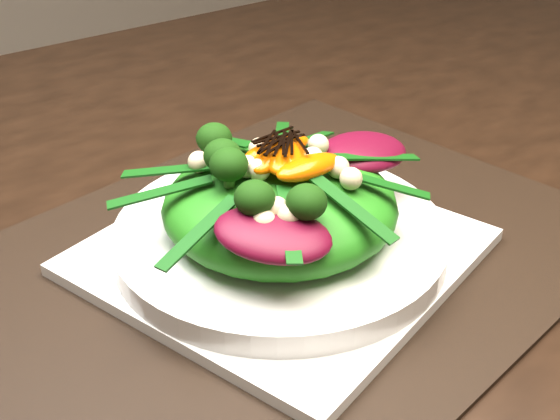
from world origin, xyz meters
TOP-DOWN VIEW (x-y plane):
  - dining_table at (0.00, 0.00)m, footprint 1.60×0.90m
  - placemat at (-0.14, -0.18)m, footprint 0.59×0.48m
  - plate_base at (-0.14, -0.18)m, footprint 0.33×0.33m
  - salad_bowl at (-0.14, -0.18)m, footprint 0.27×0.27m
  - lettuce_mound at (-0.14, -0.18)m, footprint 0.24×0.24m
  - radicchio_leaf at (-0.06, -0.18)m, footprint 0.09×0.06m
  - orange_segment at (-0.16, -0.15)m, footprint 0.06×0.05m
  - broccoli_floret at (-0.20, -0.14)m, footprint 0.05×0.05m
  - macadamia_nut at (-0.10, -0.21)m, footprint 0.02×0.02m
  - balsamic_drizzle at (-0.16, -0.15)m, footprint 0.04×0.02m

SIDE VIEW (x-z plane):
  - dining_table at x=0.00m, z-range 0.35..1.10m
  - placemat at x=-0.14m, z-range 0.75..0.75m
  - plate_base at x=-0.14m, z-range 0.75..0.76m
  - salad_bowl at x=-0.14m, z-range 0.76..0.78m
  - lettuce_mound at x=-0.14m, z-range 0.77..0.84m
  - radicchio_leaf at x=-0.06m, z-range 0.82..0.84m
  - macadamia_nut at x=-0.10m, z-range 0.83..0.85m
  - orange_segment at x=-0.16m, z-range 0.83..0.85m
  - broccoli_floret at x=-0.20m, z-range 0.83..0.87m
  - balsamic_drizzle at x=-0.16m, z-range 0.85..0.85m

